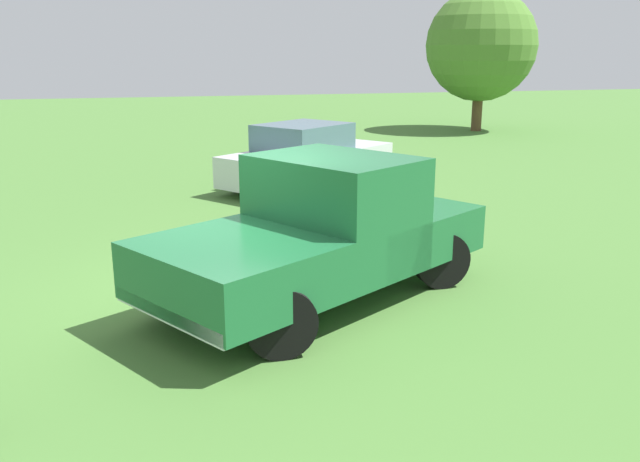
% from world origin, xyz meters
% --- Properties ---
extents(ground_plane, '(80.00, 80.00, 0.00)m').
position_xyz_m(ground_plane, '(0.00, 0.00, 0.00)').
color(ground_plane, '#477533').
extents(pickup_truck, '(4.89, 4.03, 1.80)m').
position_xyz_m(pickup_truck, '(1.05, -0.60, 0.92)').
color(pickup_truck, black).
rests_on(pickup_truck, ground_plane).
extents(sedan_far, '(4.54, 4.01, 1.48)m').
position_xyz_m(sedan_far, '(2.54, 6.37, 0.68)').
color(sedan_far, black).
rests_on(sedan_far, ground_plane).
extents(tree_back_right, '(4.25, 4.25, 5.40)m').
position_xyz_m(tree_back_right, '(11.76, 15.68, 3.27)').
color(tree_back_right, brown).
rests_on(tree_back_right, ground_plane).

